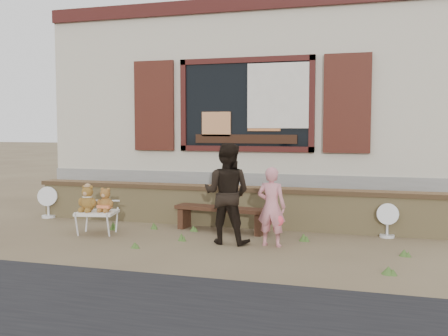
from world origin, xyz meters
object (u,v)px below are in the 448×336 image
(teddy_bear_left, at_px, (88,198))
(teddy_bear_right, at_px, (106,199))
(child, at_px, (271,207))
(folding_chair, at_px, (97,213))
(bench, at_px, (221,213))
(adult, at_px, (227,193))

(teddy_bear_left, xyz_separation_m, teddy_bear_right, (0.27, 0.06, -0.02))
(child, bearing_deg, teddy_bear_right, 4.49)
(folding_chair, distance_m, teddy_bear_left, 0.28)
(bench, distance_m, adult, 0.95)
(folding_chair, xyz_separation_m, teddy_bear_right, (0.14, 0.03, 0.22))
(bench, relative_size, folding_chair, 2.34)
(bench, bearing_deg, child, -30.78)
(adult, bearing_deg, child, -176.28)
(teddy_bear_right, xyz_separation_m, adult, (1.96, -0.06, 0.17))
(bench, xyz_separation_m, teddy_bear_right, (-1.63, -0.72, 0.26))
(folding_chair, relative_size, teddy_bear_right, 1.77)
(bench, distance_m, teddy_bear_left, 2.08)
(folding_chair, height_order, teddy_bear_left, teddy_bear_left)
(folding_chair, bearing_deg, teddy_bear_left, 180.00)
(teddy_bear_left, relative_size, child, 0.37)
(teddy_bear_left, height_order, teddy_bear_right, teddy_bear_left)
(bench, xyz_separation_m, teddy_bear_left, (-1.91, -0.78, 0.27))
(teddy_bear_left, bearing_deg, bench, 10.52)
(teddy_bear_left, relative_size, adult, 0.29)
(teddy_bear_right, bearing_deg, adult, -13.37)
(teddy_bear_left, distance_m, teddy_bear_right, 0.28)
(teddy_bear_left, height_order, child, child)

